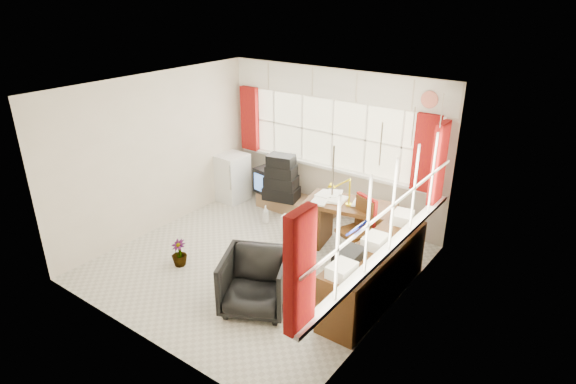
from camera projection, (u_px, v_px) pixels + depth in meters
name	position (u px, v px, depth m)	size (l,w,h in m)	color
ground	(258.00, 262.00, 6.93)	(4.00, 4.00, 0.00)	beige
room_walls	(255.00, 165.00, 6.34)	(4.00, 4.00, 4.00)	beige
window_back	(331.00, 164.00, 8.00)	(3.70, 0.12, 3.60)	beige
window_right	(387.00, 245.00, 5.51)	(0.12, 3.70, 3.60)	beige
curtains	(351.00, 163.00, 6.54)	(3.83, 3.83, 1.15)	maroon
overhead_cabinets	(360.00, 105.00, 6.24)	(3.98, 3.98, 0.48)	white
desk	(349.00, 223.00, 7.15)	(1.39, 0.87, 0.78)	#522F13
desk_lamp	(350.00, 186.00, 6.85)	(0.17, 0.14, 0.42)	yellow
task_chair	(360.00, 228.00, 6.80)	(0.54, 0.56, 0.99)	black
office_chair	(256.00, 282.00, 5.83)	(0.78, 0.80, 0.73)	black
radiator	(297.00, 238.00, 7.12)	(0.39, 0.20, 0.56)	white
credenza	(375.00, 272.00, 5.99)	(0.50, 2.00, 0.85)	#522F13
file_tray	(349.00, 255.00, 5.56)	(0.28, 0.36, 0.12)	black
tv_bench	(296.00, 205.00, 8.45)	(1.40, 0.50, 0.25)	olive
crt_tv	(271.00, 180.00, 8.57)	(0.57, 0.54, 0.45)	black
hifi_stack	(281.00, 179.00, 8.24)	(0.66, 0.50, 0.80)	black
mini_fridge	(232.00, 177.00, 8.81)	(0.54, 0.55, 0.88)	white
spray_bottle_a	(266.00, 214.00, 8.04)	(0.12, 0.12, 0.31)	white
spray_bottle_b	(316.00, 222.00, 7.89)	(0.10, 0.10, 0.21)	#87CABC
flower_vase	(179.00, 253.00, 6.79)	(0.22, 0.22, 0.39)	black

